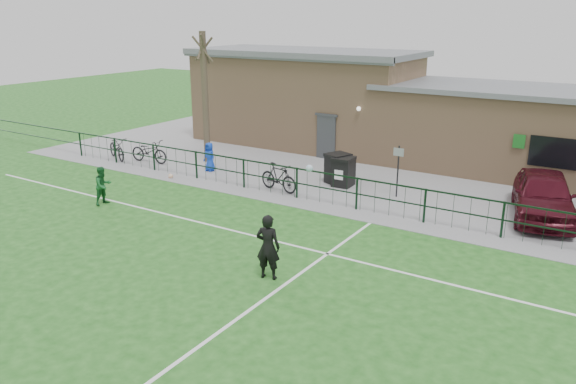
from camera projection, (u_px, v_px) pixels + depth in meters
The scene contains 19 objects.
ground at pixel (183, 291), 14.21m from camera, with size 90.00×90.00×0.00m, color #1B5418.
paving_strip at pixel (389, 171), 25.08m from camera, with size 34.00×13.00×0.02m, color gray.
pitch_line_touch at pixel (329, 206), 20.49m from camera, with size 28.00×0.10×0.01m, color white.
pitch_line_mid at pixel (271, 240), 17.43m from camera, with size 28.00×0.10×0.01m, color white.
pitch_line_perp at pixel (246, 312), 13.19m from camera, with size 0.10×16.00×0.01m, color white.
perimeter_fence at pixel (332, 189), 20.47m from camera, with size 28.00×0.10×1.20m, color black.
bare_tree at pixel (205, 98), 25.84m from camera, with size 0.30×0.30×6.00m, color #423628.
wheelie_bin_left at pixel (338, 169), 23.13m from camera, with size 0.76×0.87×1.16m, color black.
wheelie_bin_right at pixel (344, 173), 22.73m from camera, with size 0.74×0.84×1.11m, color black.
sign_post at pixel (398, 172), 21.22m from camera, with size 0.06×0.06×2.00m, color black.
car_maroon at pixel (544, 195), 19.11m from camera, with size 1.89×4.69×1.60m, color #410B16.
bicycle_a at pixel (117, 148), 27.00m from camera, with size 0.71×2.03×1.07m, color black.
bicycle_c at pixel (149, 151), 26.37m from camera, with size 0.71×2.04×1.07m, color black.
bicycle_d at pixel (279, 177), 22.06m from camera, with size 0.53×1.86×1.12m, color black.
spectator_child at pixel (209, 157), 24.90m from camera, with size 0.63×0.41×1.29m, color #143EBC.
goalkeeper_kick at pixel (269, 245), 14.71m from camera, with size 1.02×3.45×2.35m.
outfield_player at pixel (103, 185), 20.54m from camera, with size 0.69×0.54×1.42m, color #1A5E2B.
ball_ground at pixel (171, 176), 23.97m from camera, with size 0.21×0.21×0.21m, color white.
clubhouse at pixel (399, 111), 27.28m from camera, with size 24.25×5.40×4.96m.
Camera 1 is at (9.09, -9.38, 6.69)m, focal length 35.00 mm.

